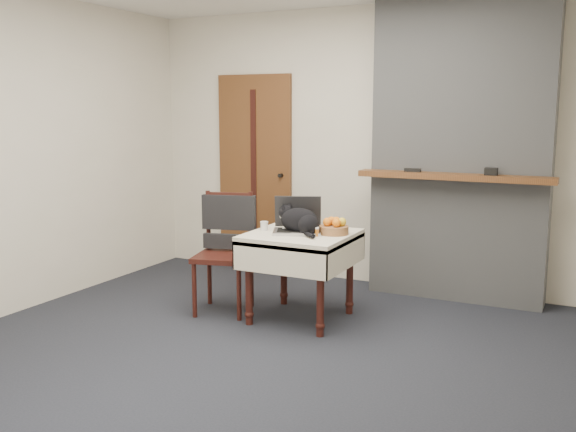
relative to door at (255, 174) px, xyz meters
name	(u,v)px	position (x,y,z in m)	size (l,w,h in m)	color
ground	(268,348)	(1.20, -1.97, -1.00)	(4.50, 4.50, 0.00)	black
room_shell	(297,94)	(1.20, -1.51, 0.76)	(4.52, 4.01, 2.61)	beige
door	(255,174)	(0.00, 0.00, 0.00)	(0.82, 0.10, 2.00)	brown
chimney	(460,151)	(2.10, -0.13, 0.30)	(1.62, 0.48, 2.60)	gray
side_table	(301,247)	(1.13, -1.29, -0.41)	(0.78, 0.78, 0.70)	black
laptop	(297,223)	(1.08, -1.26, -0.23)	(0.46, 0.44, 0.27)	#B7B7BC
cat	(300,221)	(1.14, -1.31, -0.20)	(0.43, 0.32, 0.23)	black
cream_jar	(264,226)	(0.82, -1.32, -0.26)	(0.06, 0.06, 0.07)	silver
pill_bottle	(317,232)	(1.30, -1.36, -0.26)	(0.03, 0.03, 0.07)	#B55E16
fruit_basket	(334,227)	(1.38, -1.22, -0.25)	(0.23, 0.23, 0.13)	#97663C
desk_clutter	(323,233)	(1.29, -1.22, -0.30)	(0.13, 0.02, 0.01)	black
chair	(226,235)	(0.46, -1.31, -0.37)	(0.53, 0.53, 0.98)	black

